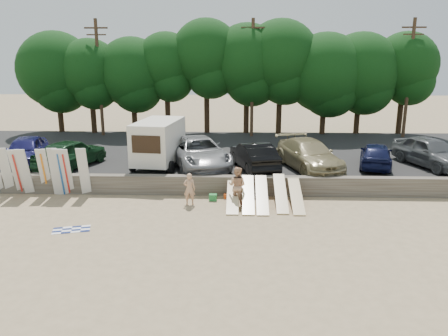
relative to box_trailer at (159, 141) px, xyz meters
The scene contains 31 objects.
ground 7.35m from the box_trailer, 58.85° to the right, with size 120.00×120.00×0.00m, color tan.
seawall 5.01m from the box_trailer, 39.61° to the right, with size 44.00×0.50×1.00m, color #6B6356.
parking_lot 6.07m from the box_trailer, 51.12° to the left, with size 44.00×14.50×0.70m, color #282828.
treeline 12.77m from the box_trailer, 71.14° to the left, with size 33.92×6.67×9.18m.
utility_poles 11.92m from the box_trailer, 60.63° to the left, with size 25.80×0.26×9.00m.
box_trailer is the anchor object (origin of this frame).
car_0 8.01m from the box_trailer, behind, with size 1.95×4.85×1.65m, color #16164D.
car_1 5.13m from the box_trailer, behind, with size 1.97×4.90×1.67m, color black.
car_2 2.38m from the box_trailer, ahead, with size 2.83×6.13×1.70m, color gray.
car_3 5.55m from the box_trailer, ahead, with size 1.65×4.74×1.56m, color black.
car_4 8.64m from the box_trailer, ahead, with size 2.31×5.68×1.65m, color #94875E.
car_5 12.56m from the box_trailer, ahead, with size 1.73×4.29×1.46m, color #0E1234.
car_6 15.77m from the box_trailer, ahead, with size 2.04×5.07×1.73m, color #4C4F51.
surfboard_upright_1 8.09m from the box_trailer, 154.68° to the right, with size 0.50×0.06×2.60m, color silver.
surfboard_upright_2 7.56m from the box_trailer, 151.97° to the right, with size 0.50×0.06×2.60m, color silver.
surfboard_upright_3 7.23m from the box_trailer, 150.30° to the right, with size 0.50×0.06×2.60m, color silver.
surfboard_upright_4 6.37m from the box_trailer, 147.49° to the right, with size 0.50×0.06×2.60m, color silver.
surfboard_upright_5 5.91m from the box_trailer, 143.09° to the right, with size 0.50×0.06×2.60m, color silver.
surfboard_upright_6 5.71m from the box_trailer, 141.14° to the right, with size 0.50×0.06×2.60m, color silver.
surfboard_upright_7 5.49m from the box_trailer, 139.67° to the right, with size 0.50×0.06×2.60m, color silver.
surfboard_upright_8 4.83m from the box_trailer, 132.96° to the right, with size 0.50×0.06×2.60m, color silver.
surfboard_low_0 6.58m from the box_trailer, 46.66° to the right, with size 0.56×3.00×0.07m, color beige.
surfboard_low_1 7.10m from the box_trailer, 42.56° to the right, with size 0.56×3.00×0.07m, color beige.
surfboard_low_2 7.60m from the box_trailer, 39.32° to the right, with size 0.56×3.00×0.07m, color beige.
surfboard_low_3 8.19m from the box_trailer, 33.96° to the right, with size 0.56×3.00×0.07m, color beige.
surfboard_low_4 8.87m from the box_trailer, 31.92° to the right, with size 0.56×3.00×0.07m, color beige.
beachgoer_a 5.32m from the box_trailer, 63.79° to the right, with size 0.57×0.38×1.57m, color tan.
beachgoer_b 6.50m from the box_trailer, 44.37° to the right, with size 0.91×0.71×1.86m, color tan.
cooler 5.59m from the box_trailer, 49.78° to the right, with size 0.38×0.30×0.32m, color #24853A.
gear_bag 5.80m from the box_trailer, 41.76° to the right, with size 0.30×0.25×0.22m, color #EC581B.
beach_towel 8.54m from the box_trailer, 106.17° to the right, with size 1.50×1.50×0.00m, color white.
Camera 1 is at (0.99, -18.55, 7.06)m, focal length 35.00 mm.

